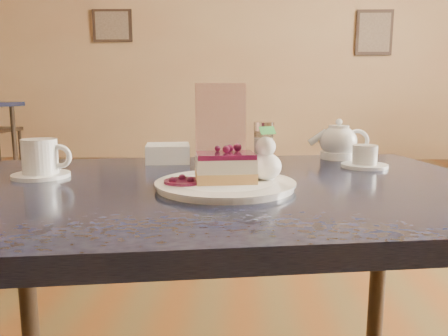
{
  "coord_description": "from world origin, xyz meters",
  "views": [
    {
      "loc": [
        0.12,
        -0.74,
        0.85
      ],
      "look_at": [
        0.09,
        -0.02,
        0.73
      ],
      "focal_mm": 35.0,
      "sensor_mm": 36.0,
      "label": 1
    }
  ],
  "objects_px": {
    "cheesecake_slice": "(225,168)",
    "coffee_set": "(41,160)",
    "main_table": "(223,218)",
    "dessert_plate": "(225,185)",
    "tea_set": "(343,146)"
  },
  "relations": [
    {
      "from": "main_table",
      "to": "coffee_set",
      "type": "distance_m",
      "value": 0.4
    },
    {
      "from": "tea_set",
      "to": "cheesecake_slice",
      "type": "bearing_deg",
      "value": -130.14
    },
    {
      "from": "cheesecake_slice",
      "to": "tea_set",
      "type": "relative_size",
      "value": 0.49
    },
    {
      "from": "dessert_plate",
      "to": "tea_set",
      "type": "xyz_separation_m",
      "value": [
        0.3,
        0.35,
        0.03
      ]
    },
    {
      "from": "cheesecake_slice",
      "to": "dessert_plate",
      "type": "bearing_deg",
      "value": -98.48
    },
    {
      "from": "coffee_set",
      "to": "tea_set",
      "type": "bearing_deg",
      "value": 20.56
    },
    {
      "from": "main_table",
      "to": "cheesecake_slice",
      "type": "relative_size",
      "value": 9.94
    },
    {
      "from": "main_table",
      "to": "dessert_plate",
      "type": "distance_m",
      "value": 0.09
    },
    {
      "from": "main_table",
      "to": "dessert_plate",
      "type": "xyz_separation_m",
      "value": [
        0.01,
        -0.04,
        0.08
      ]
    },
    {
      "from": "main_table",
      "to": "cheesecake_slice",
      "type": "xyz_separation_m",
      "value": [
        0.01,
        -0.04,
        0.11
      ]
    },
    {
      "from": "cheesecake_slice",
      "to": "coffee_set",
      "type": "bearing_deg",
      "value": 157.76
    },
    {
      "from": "dessert_plate",
      "to": "tea_set",
      "type": "bearing_deg",
      "value": 49.86
    },
    {
      "from": "tea_set",
      "to": "dessert_plate",
      "type": "bearing_deg",
      "value": -130.14
    },
    {
      "from": "dessert_plate",
      "to": "coffee_set",
      "type": "height_order",
      "value": "coffee_set"
    },
    {
      "from": "dessert_plate",
      "to": "coffee_set",
      "type": "distance_m",
      "value": 0.4
    }
  ]
}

